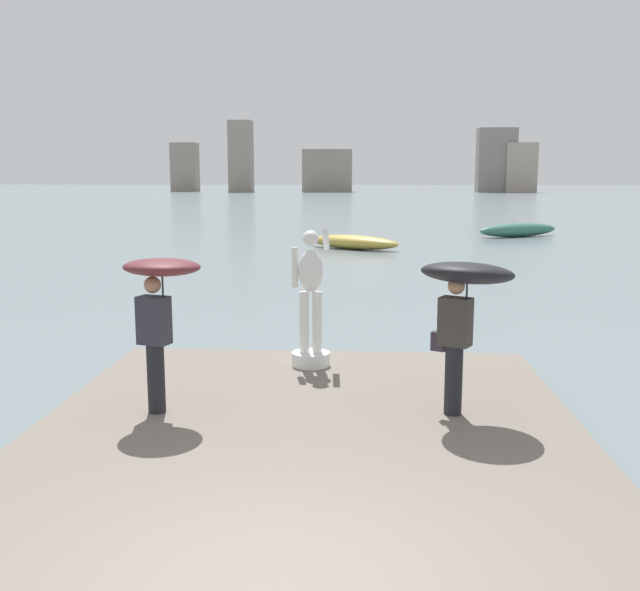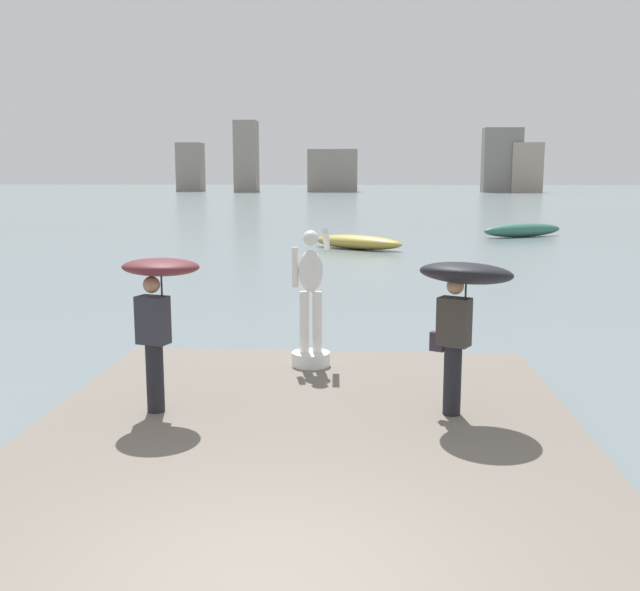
{
  "view_description": "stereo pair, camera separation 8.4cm",
  "coord_description": "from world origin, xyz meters",
  "px_view_note": "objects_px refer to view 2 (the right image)",
  "views": [
    {
      "loc": [
        0.64,
        -4.73,
        3.36
      ],
      "look_at": [
        0.0,
        6.04,
        1.55
      ],
      "focal_mm": 40.54,
      "sensor_mm": 36.0,
      "label": 1
    },
    {
      "loc": [
        0.72,
        -4.73,
        3.36
      ],
      "look_at": [
        0.0,
        6.04,
        1.55
      ],
      "focal_mm": 40.54,
      "sensor_mm": 36.0,
      "label": 2
    }
  ],
  "objects_px": {
    "onlooker_right": "(463,291)",
    "onlooker_left": "(158,294)",
    "boat_far": "(523,230)",
    "statue_white_figure": "(311,311)",
    "boat_near": "(357,242)"
  },
  "relations": [
    {
      "from": "onlooker_right",
      "to": "boat_near",
      "type": "relative_size",
      "value": 0.43
    },
    {
      "from": "onlooker_left",
      "to": "statue_white_figure",
      "type": "bearing_deg",
      "value": 54.29
    },
    {
      "from": "statue_white_figure",
      "to": "boat_near",
      "type": "distance_m",
      "value": 21.96
    },
    {
      "from": "onlooker_right",
      "to": "boat_far",
      "type": "bearing_deg",
      "value": 76.95
    },
    {
      "from": "statue_white_figure",
      "to": "boat_far",
      "type": "xyz_separation_m",
      "value": [
        9.29,
        29.06,
        -0.9
      ]
    },
    {
      "from": "statue_white_figure",
      "to": "boat_near",
      "type": "xyz_separation_m",
      "value": [
        0.38,
        21.94,
        -0.95
      ]
    },
    {
      "from": "statue_white_figure",
      "to": "onlooker_left",
      "type": "xyz_separation_m",
      "value": [
        -1.7,
        -2.36,
        0.64
      ]
    },
    {
      "from": "onlooker_left",
      "to": "onlooker_right",
      "type": "distance_m",
      "value": 3.73
    },
    {
      "from": "onlooker_left",
      "to": "onlooker_right",
      "type": "xyz_separation_m",
      "value": [
        3.73,
        0.12,
        0.06
      ]
    },
    {
      "from": "onlooker_left",
      "to": "boat_far",
      "type": "xyz_separation_m",
      "value": [
        10.98,
        31.42,
        -1.54
      ]
    },
    {
      "from": "onlooker_right",
      "to": "boat_far",
      "type": "height_order",
      "value": "onlooker_right"
    },
    {
      "from": "boat_near",
      "to": "boat_far",
      "type": "relative_size",
      "value": 0.92
    },
    {
      "from": "onlooker_right",
      "to": "onlooker_left",
      "type": "bearing_deg",
      "value": -178.12
    },
    {
      "from": "onlooker_left",
      "to": "boat_far",
      "type": "distance_m",
      "value": 33.32
    },
    {
      "from": "statue_white_figure",
      "to": "onlooker_left",
      "type": "distance_m",
      "value": 2.98
    }
  ]
}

